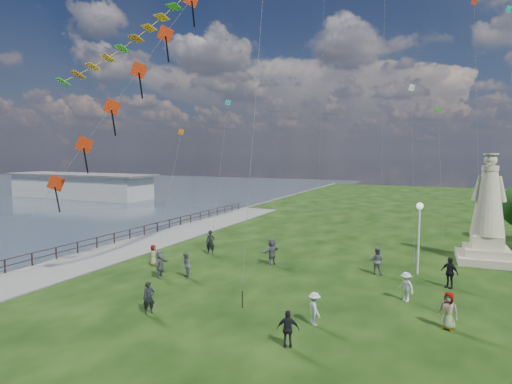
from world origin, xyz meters
The scene contains 18 objects.
waterfront centered at (-15.24, 8.99, -0.06)m, with size 200.00×200.00×1.51m.
pier_pavilion centered at (-52.00, 42.00, 1.84)m, with size 30.00×8.00×4.40m.
statue centered at (12.57, 18.55, 2.98)m, with size 4.06×4.06×7.89m.
lamppost centered at (8.26, 13.23, 3.41)m, with size 0.44×0.44×4.73m.
person_0 centered at (-3.36, 0.39, 0.81)m, with size 0.59×0.39×1.61m, color black.
person_1 centered at (-5.09, 6.20, 0.82)m, with size 0.80×0.49×1.64m, color #595960.
person_2 centered at (4.49, 2.46, 0.77)m, with size 1.00×0.51×1.54m, color silver.
person_3 centered at (4.17, -0.22, 0.78)m, with size 0.92×0.47×1.57m, color black.
person_4 centered at (10.12, 4.49, 0.85)m, with size 0.83×0.51×1.70m, color #595960.
person_5 centered at (-6.67, 5.71, 0.85)m, with size 1.57×0.68×1.69m, color #595960.
person_6 centered at (-6.89, 12.37, 0.95)m, with size 0.69×0.45×1.89m, color black.
person_7 centered at (5.81, 12.13, 0.90)m, with size 0.87×0.54×1.80m, color #595960.
person_8 centered at (8.04, 7.51, 0.79)m, with size 1.03×0.53×1.59m, color silver.
person_9 centered at (10.15, 10.99, 0.92)m, with size 1.08×0.55×1.85m, color black.
person_10 centered at (-8.96, 7.92, 0.72)m, with size 0.71×0.43×1.45m, color #595960.
person_11 centered at (-1.31, 11.37, 0.96)m, with size 1.78×0.77×1.91m, color #595960.
red_kite_train centered at (-7.31, 4.63, 12.48)m, with size 10.29×9.35×20.04m.
small_kites centered at (2.87, 23.15, 14.95)m, with size 28.92×16.25×32.96m.
Camera 1 is at (9.93, -16.09, 7.98)m, focal length 30.00 mm.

